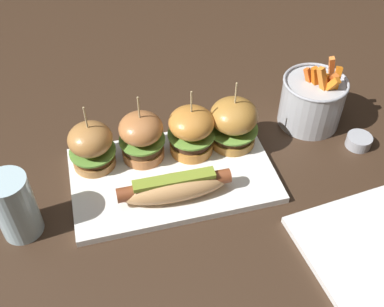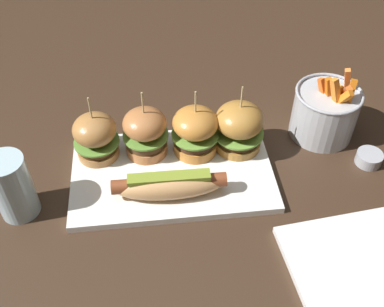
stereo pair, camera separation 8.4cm
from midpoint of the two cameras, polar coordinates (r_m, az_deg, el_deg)
The scene contains 11 objects.
ground_plane at distance 0.87m, azimuth 0.31°, elevation -2.85°, with size 3.00×3.00×0.00m, color #382619.
platter_main at distance 0.87m, azimuth 0.31°, elevation -2.53°, with size 0.37×0.22×0.01m, color white.
hot_dog at distance 0.80m, azimuth 0.17°, elevation -4.00°, with size 0.20×0.06×0.05m.
slider_far_left at distance 0.87m, azimuth -9.10°, elevation 1.99°, with size 0.09×0.09×0.14m.
slider_center_left at distance 0.86m, azimuth -3.02°, elevation 2.53°, with size 0.09×0.09×0.14m.
slider_center_right at distance 0.87m, azimuth 3.17°, elevation 2.65°, with size 0.09×0.09×0.14m.
slider_far_right at distance 0.88m, azimuth 8.50°, elevation 3.16°, with size 0.10×0.10×0.14m.
fries_bucket at distance 0.97m, azimuth 18.46°, elevation 4.75°, with size 0.13×0.13×0.15m.
sauce_ramekin at distance 0.96m, azimuth 23.30°, elevation -0.62°, with size 0.05×0.05×0.02m.
side_plate at distance 0.80m, azimuth 23.07°, elevation -13.53°, with size 0.22×0.22×0.01m, color white.
water_glass at distance 0.81m, azimuth -18.53°, elevation -4.08°, with size 0.07×0.07×0.12m, color silver.
Camera 2 is at (-0.03, -0.59, 0.65)m, focal length 43.38 mm.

